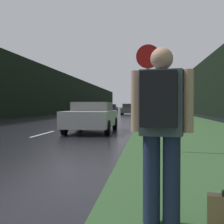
{
  "coord_description": "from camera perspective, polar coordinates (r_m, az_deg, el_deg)",
  "views": [
    {
      "loc": [
        4.44,
        -0.3,
        1.21
      ],
      "look_at": [
        2.74,
        14.85,
        0.91
      ],
      "focal_mm": 50.0,
      "sensor_mm": 36.0,
      "label": 1
    }
  ],
  "objects": [
    {
      "name": "grass_verge",
      "position": [
        40.38,
        9.77,
        -0.6
      ],
      "size": [
        6.0,
        240.0,
        0.02
      ],
      "primitive_type": "cube",
      "color": "#33562D",
      "rests_on": "ground_plane"
    },
    {
      "name": "lane_stripe_c",
      "position": [
        13.78,
        -12.47,
        -3.92
      ],
      "size": [
        0.12,
        3.0,
        0.01
      ],
      "primitive_type": "cube",
      "color": "silver",
      "rests_on": "ground_plane"
    },
    {
      "name": "lane_stripe_d",
      "position": [
        20.51,
        -6.13,
        -2.26
      ],
      "size": [
        0.12,
        3.0,
        0.01
      ],
      "primitive_type": "cube",
      "color": "silver",
      "rests_on": "ground_plane"
    },
    {
      "name": "lane_stripe_e",
      "position": [
        27.38,
        -2.95,
        -1.41
      ],
      "size": [
        0.12,
        3.0,
        0.01
      ],
      "primitive_type": "cube",
      "color": "silver",
      "rests_on": "ground_plane"
    },
    {
      "name": "treeline_far_side",
      "position": [
        52.32,
        -9.44,
        3.35
      ],
      "size": [
        2.0,
        140.0,
        6.53
      ],
      "primitive_type": "cube",
      "color": "black",
      "rests_on": "ground_plane"
    },
    {
      "name": "treeline_near_side",
      "position": [
        51.05,
        15.87,
        3.79
      ],
      "size": [
        2.0,
        140.0,
        7.25
      ],
      "primitive_type": "cube",
      "color": "black",
      "rests_on": "ground_plane"
    },
    {
      "name": "stop_sign",
      "position": [
        8.32,
        6.6,
        4.55
      ],
      "size": [
        0.64,
        0.07,
        2.84
      ],
      "color": "slate",
      "rests_on": "ground_plane"
    },
    {
      "name": "hitchhiker_with_backpack",
      "position": [
        3.12,
        8.97,
        -2.22
      ],
      "size": [
        0.62,
        0.47,
        1.79
      ],
      "rotation": [
        0.0,
        0.0,
        -0.17
      ],
      "color": "#1E2847",
      "rests_on": "ground_plane"
    },
    {
      "name": "car_passing_near",
      "position": [
        14.51,
        -3.66,
        -0.83
      ],
      "size": [
        2.03,
        4.8,
        1.38
      ],
      "rotation": [
        0.0,
        0.0,
        3.14
      ],
      "color": "#BCBCBC",
      "rests_on": "ground_plane"
    },
    {
      "name": "car_passing_far",
      "position": [
        42.71,
        3.0,
        0.49
      ],
      "size": [
        1.87,
        4.6,
        1.51
      ],
      "rotation": [
        0.0,
        0.0,
        3.14
      ],
      "color": "#4C514C",
      "rests_on": "ground_plane"
    },
    {
      "name": "car_oncoming",
      "position": [
        55.9,
        -0.13,
        0.67
      ],
      "size": [
        2.04,
        4.21,
        1.51
      ],
      "color": "#2D3856",
      "rests_on": "ground_plane"
    }
  ]
}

